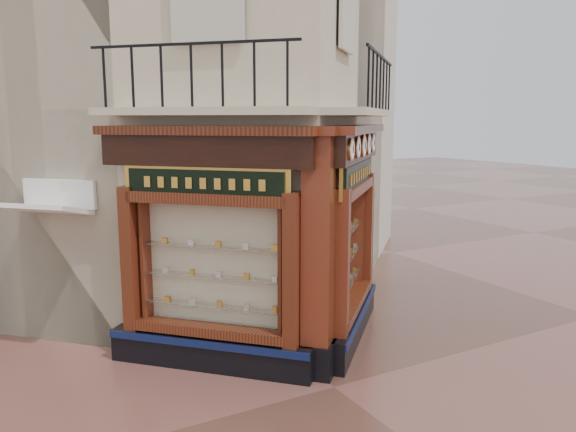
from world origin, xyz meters
TOP-DOWN VIEW (x-y plane):
  - ground at (0.00, 0.00)m, footprint 80.00×80.00m
  - main_building at (0.00, 6.16)m, footprint 11.31×11.31m
  - neighbour_left at (-2.47, 8.63)m, footprint 11.31×11.31m
  - neighbour_right at (2.47, 8.63)m, footprint 11.31×11.31m
  - shopfront_left at (-1.41, 1.57)m, footprint 2.86×2.86m
  - shopfront_right at (1.41, 1.57)m, footprint 2.86×2.86m
  - corner_pilaster at (0.00, 0.50)m, footprint 0.85×0.85m
  - balcony at (0.00, 1.49)m, footprint 5.94×2.97m
  - clock_a at (0.55, 0.44)m, footprint 0.28×0.28m
  - clock_b at (0.99, 0.89)m, footprint 0.29×0.29m
  - clock_c at (1.45, 1.34)m, footprint 0.32×0.32m
  - clock_d at (1.89, 1.79)m, footprint 0.32×0.32m
  - clock_e at (2.32, 2.21)m, footprint 0.30×0.30m
  - awning at (-3.64, 3.44)m, footprint 1.64×1.64m
  - signboard_left at (-1.46, 1.51)m, footprint 2.03×2.03m
  - signboard_right at (1.46, 1.51)m, footprint 2.20×2.20m

SIDE VIEW (x-z plane):
  - ground at x=0.00m, z-range 0.00..0.00m
  - awning at x=-3.64m, z-range -0.14..0.14m
  - corner_pilaster at x=0.00m, z-range -0.04..3.94m
  - shopfront_left at x=-1.41m, z-range -0.01..3.97m
  - shopfront_right at x=1.41m, z-range -0.01..3.97m
  - signboard_right at x=1.46m, z-range 2.81..3.39m
  - signboard_left at x=-1.46m, z-range 2.83..3.37m
  - clock_b at x=0.99m, z-range 3.44..3.80m
  - clock_a at x=0.55m, z-range 3.44..3.80m
  - clock_c at x=1.45m, z-range 3.42..3.82m
  - clock_e at x=2.32m, z-range 3.44..3.80m
  - clock_d at x=1.89m, z-range 3.42..3.82m
  - balcony at x=0.00m, z-range 3.70..4.73m
  - neighbour_left at x=-2.47m, z-range 0.00..11.00m
  - neighbour_right at x=2.47m, z-range 0.00..11.00m
  - main_building at x=0.00m, z-range 0.00..12.00m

